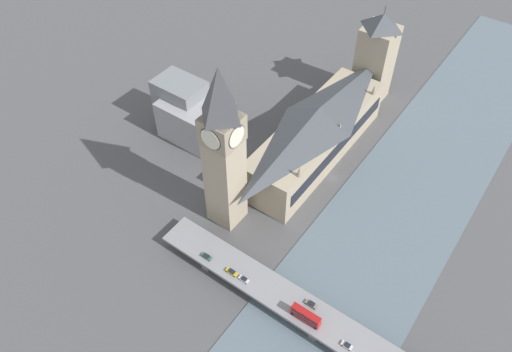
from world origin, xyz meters
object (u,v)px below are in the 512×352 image
victoria_tower (375,58)px  car_southbound_lead (232,272)px  road_bridge (321,322)px  double_decker_bus_rear (306,315)px  car_northbound_tail (347,345)px  car_northbound_mid (244,279)px  car_southbound_mid (207,256)px  parliament_hall (317,132)px  clock_tower (223,148)px  car_southbound_tail (311,304)px

victoria_tower → car_southbound_lead: size_ratio=10.87×
road_bridge → double_decker_bus_rear: double_decker_bus_rear is taller
car_northbound_tail → double_decker_bus_rear: bearing=-0.8°
car_northbound_tail → car_northbound_mid: bearing=-0.3°
car_northbound_mid → car_northbound_tail: 42.51m
double_decker_bus_rear → car_southbound_mid: size_ratio=2.55×
parliament_hall → clock_tower: bearing=78.7°
car_northbound_mid → car_southbound_mid: (17.26, 0.40, 0.05)m
car_northbound_mid → car_southbound_mid: 17.27m
parliament_hall → victoria_tower: 55.34m
car_northbound_mid → car_southbound_lead: size_ratio=0.87×
road_bridge → double_decker_bus_rear: (4.74, 2.88, 3.70)m
double_decker_bus_rear → car_northbound_mid: double_decker_bus_rear is taller
victoria_tower → car_southbound_lead: bearing=94.5°
victoria_tower → car_northbound_mid: 132.57m
clock_tower → double_decker_bus_rear: clock_tower is taller
clock_tower → victoria_tower: (-10.42, -107.02, -15.53)m
parliament_hall → car_southbound_tail: (-40.75, 70.22, -7.73)m
victoria_tower → parliament_hall: bearing=90.1°
clock_tower → car_southbound_lead: clock_tower is taller
double_decker_bus_rear → car_southbound_mid: 43.57m
victoria_tower → double_decker_bus_rear: bearing=107.8°
car_southbound_lead → car_southbound_mid: 11.86m
road_bridge → car_northbound_mid: 31.18m
clock_tower → car_southbound_mid: 41.67m
car_northbound_tail → car_southbound_tail: (17.39, -5.99, 0.03)m
parliament_hall → car_southbound_lead: parliament_hall is taller
car_northbound_tail → car_southbound_tail: bearing=-19.0°
parliament_hall → double_decker_bus_rear: size_ratio=7.70×
double_decker_bus_rear → car_southbound_mid: double_decker_bus_rear is taller
road_bridge → car_southbound_lead: car_southbound_lead is taller
road_bridge → car_northbound_tail: (-11.51, 3.11, 1.72)m
clock_tower → double_decker_bus_rear: size_ratio=6.73×
victoria_tower → road_bridge: (-46.70, 127.58, -19.20)m
parliament_hall → car_southbound_tail: parliament_hall is taller
car_northbound_mid → car_northbound_tail: bearing=179.7°
road_bridge → double_decker_bus_rear: size_ratio=12.35×
car_northbound_tail → car_southbound_lead: car_southbound_lead is taller
parliament_hall → car_northbound_mid: size_ratio=20.79×
car_southbound_mid → victoria_tower: bearing=-90.7°
road_bridge → car_northbound_mid: size_ratio=33.32×
car_northbound_tail → car_southbound_mid: (59.77, 0.17, -0.00)m
car_northbound_tail → car_southbound_lead: bearing=-0.0°
victoria_tower → car_northbound_mid: victoria_tower is taller
parliament_hall → car_southbound_mid: size_ratio=19.64×
car_northbound_mid → road_bridge: bearing=-174.7°
car_southbound_mid → car_southbound_tail: (-42.38, -6.16, 0.04)m
clock_tower → car_northbound_mid: clock_tower is taller
car_northbound_tail → car_southbound_tail: 18.39m
car_southbound_mid → car_southbound_tail: size_ratio=0.99×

